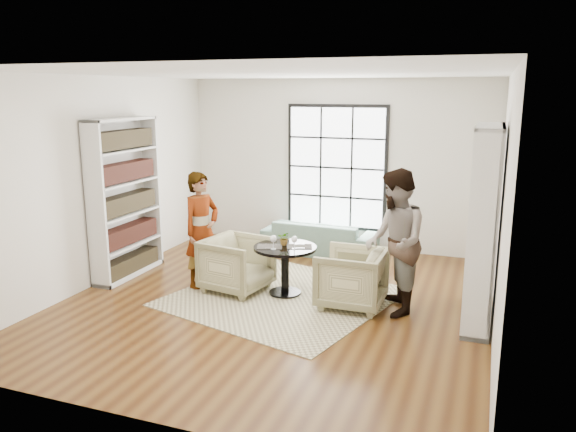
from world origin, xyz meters
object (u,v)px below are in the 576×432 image
at_px(sofa, 320,237).
at_px(flower_centerpiece, 284,238).
at_px(person_right, 395,242).
at_px(person_left, 202,230).
at_px(pedestal_table, 285,260).
at_px(wine_glass_left, 273,239).
at_px(wine_glass_right, 294,240).
at_px(armchair_left, 237,264).
at_px(armchair_right, 351,278).

xyz_separation_m(sofa, flower_centerpiece, (0.12, -2.08, 0.51)).
bearing_deg(person_right, person_left, -109.74).
height_order(pedestal_table, sofa, pedestal_table).
relative_size(sofa, wine_glass_left, 9.99).
xyz_separation_m(person_left, flower_centerpiece, (1.21, 0.15, -0.05)).
distance_m(person_left, wine_glass_right, 1.40).
bearing_deg(armchair_left, pedestal_table, -73.08).
bearing_deg(person_right, wine_glass_right, -110.71).
height_order(pedestal_table, person_right, person_right).
distance_m(sofa, person_left, 2.54).
relative_size(pedestal_table, sofa, 0.44).
height_order(sofa, flower_centerpiece, flower_centerpiece).
bearing_deg(flower_centerpiece, sofa, 93.29).
bearing_deg(person_right, wine_glass_left, -106.55).
distance_m(sofa, armchair_left, 2.29).
bearing_deg(pedestal_table, wine_glass_right, -25.36).
bearing_deg(sofa, person_right, 129.18).
bearing_deg(pedestal_table, person_right, -4.24).
distance_m(armchair_left, flower_centerpiece, 0.79).
distance_m(pedestal_table, wine_glass_left, 0.39).
bearing_deg(person_left, pedestal_table, -66.18).
bearing_deg(armchair_left, wine_glass_left, -89.83).
height_order(armchair_left, wine_glass_right, wine_glass_right).
bearing_deg(wine_glass_right, flower_centerpiece, 144.38).
relative_size(person_left, wine_glass_right, 9.35).
bearing_deg(armchair_right, wine_glass_right, -92.23).
xyz_separation_m(armchair_left, wine_glass_left, (0.59, -0.10, 0.45)).
xyz_separation_m(person_left, wine_glass_right, (1.40, 0.01, -0.01)).
bearing_deg(person_left, armchair_left, -70.13).
height_order(person_right, flower_centerpiece, person_right).
height_order(armchair_right, flower_centerpiece, flower_centerpiece).
bearing_deg(pedestal_table, wine_glass_left, -117.90).
xyz_separation_m(person_left, person_right, (2.76, -0.03, 0.09)).
xyz_separation_m(pedestal_table, armchair_right, (0.97, -0.11, -0.12)).
bearing_deg(wine_glass_right, person_left, -179.62).
distance_m(armchair_left, armchair_right, 1.66).
height_order(armchair_left, person_right, person_right).
bearing_deg(wine_glass_left, pedestal_table, 62.10).
distance_m(pedestal_table, armchair_right, 0.98).
xyz_separation_m(pedestal_table, sofa, (-0.15, 2.14, -0.22)).
xyz_separation_m(armchair_left, person_left, (-0.55, 0.00, 0.45)).
height_order(armchair_left, person_left, person_left).
bearing_deg(pedestal_table, person_left, -176.05).
relative_size(armchair_right, person_right, 0.46).
bearing_deg(wine_glass_left, flower_centerpiece, 74.98).
bearing_deg(armchair_right, person_left, -90.36).
bearing_deg(pedestal_table, flower_centerpiece, 117.36).
bearing_deg(person_right, sofa, -162.63).
bearing_deg(armchair_right, armchair_left, -90.59).
relative_size(armchair_right, flower_centerpiece, 4.39).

